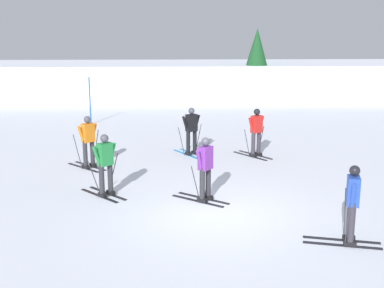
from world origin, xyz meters
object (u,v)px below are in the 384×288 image
(skier_green, at_px, (105,163))
(skier_black, at_px, (191,130))
(skier_purple, at_px, (205,167))
(conifer_far_left, at_px, (257,58))
(skier_blue, at_px, (352,203))
(trail_marker_pole, at_px, (90,101))
(skier_red, at_px, (256,131))
(skier_orange, at_px, (88,140))

(skier_green, relative_size, skier_black, 1.00)
(skier_purple, distance_m, conifer_far_left, 18.88)
(skier_blue, distance_m, skier_green, 6.39)
(skier_blue, height_order, skier_black, same)
(skier_green, bearing_deg, trail_marker_pole, 101.04)
(skier_red, bearing_deg, skier_black, 171.71)
(skier_purple, height_order, skier_orange, same)
(skier_purple, relative_size, trail_marker_pole, 0.77)
(conifer_far_left, bearing_deg, trail_marker_pole, -140.95)
(skier_orange, bearing_deg, skier_red, 12.42)
(skier_black, relative_size, skier_orange, 1.00)
(skier_blue, height_order, skier_red, same)
(trail_marker_pole, relative_size, conifer_far_left, 0.50)
(skier_black, bearing_deg, trail_marker_pole, 126.82)
(skier_blue, height_order, conifer_far_left, conifer_far_left)
(skier_red, distance_m, trail_marker_pole, 9.28)
(skier_red, height_order, trail_marker_pole, trail_marker_pole)
(skier_green, distance_m, skier_red, 6.24)
(skier_green, height_order, trail_marker_pole, trail_marker_pole)
(skier_orange, bearing_deg, trail_marker_pole, 98.43)
(skier_black, bearing_deg, skier_blue, -68.63)
(skier_black, relative_size, conifer_far_left, 0.38)
(skier_blue, xyz_separation_m, skier_green, (-5.48, 3.28, 0.00))
(skier_black, bearing_deg, skier_purple, -88.18)
(skier_blue, xyz_separation_m, skier_red, (-0.74, 7.34, 0.00))
(skier_green, xyz_separation_m, trail_marker_pole, (-2.03, 10.41, 0.20))
(skier_green, distance_m, trail_marker_pole, 10.61)
(skier_black, relative_size, trail_marker_pole, 0.77)
(skier_red, bearing_deg, trail_marker_pole, 136.82)
(skier_red, relative_size, conifer_far_left, 0.38)
(skier_purple, bearing_deg, skier_black, 91.82)
(trail_marker_pole, bearing_deg, skier_purple, -66.87)
(skier_green, xyz_separation_m, skier_black, (2.48, 4.39, 0.00))
(skier_red, relative_size, trail_marker_pole, 0.77)
(skier_blue, distance_m, skier_orange, 8.83)
(trail_marker_pole, xyz_separation_m, conifer_far_left, (9.07, 7.36, 1.55))
(skier_black, bearing_deg, conifer_far_left, 71.16)
(skier_blue, distance_m, skier_red, 7.38)
(skier_blue, xyz_separation_m, skier_orange, (-6.38, 6.10, 0.00))
(skier_purple, bearing_deg, skier_red, 65.25)
(skier_orange, xyz_separation_m, trail_marker_pole, (-1.12, 7.59, 0.20))
(skier_green, bearing_deg, conifer_far_left, 68.38)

